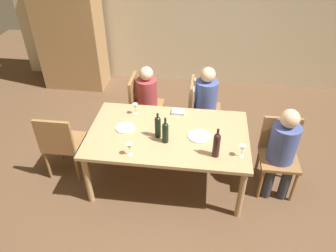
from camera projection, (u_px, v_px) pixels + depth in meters
The scene contains 21 objects.
ground_plane at pixel (168, 177), 4.13m from camera, with size 10.00×10.00×0.00m, color brown.
rear_room_partition at pixel (188, 10), 5.55m from camera, with size 6.40×0.12×2.70m, color beige.
armoire_cabinet at pixel (69, 28), 5.54m from camera, with size 1.18×0.62×2.18m.
dining_table at pixel (168, 138), 3.75m from camera, with size 1.87×1.12×0.73m.
chair_far_right at pixel (197, 102), 4.51m from camera, with size 0.46×0.44×0.92m.
chair_far_left at pixel (142, 102), 4.62m from camera, with size 0.44×0.44×0.92m.
chair_right_end at pixel (279, 150), 3.76m from camera, with size 0.44×0.44×0.92m.
chair_left_end at pixel (61, 142), 3.88m from camera, with size 0.44×0.44×0.92m.
person_woman_host at pixel (208, 99), 4.45m from camera, with size 0.35×0.31×1.14m.
person_man_bearded at pixel (149, 96), 4.55m from camera, with size 0.33×0.29×1.10m.
person_man_guest at pixel (283, 148), 3.59m from camera, with size 0.31×0.36×1.15m.
wine_bottle_tall_green at pixel (165, 132), 3.49m from camera, with size 0.07×0.07×0.32m.
wine_bottle_dark_red at pixel (158, 126), 3.57m from camera, with size 0.07×0.07×0.31m.
wine_bottle_short_olive at pixel (217, 144), 3.29m from camera, with size 0.08×0.08×0.35m.
wine_glass_near_left at pixel (242, 149), 3.31m from camera, with size 0.07×0.07×0.15m.
wine_glass_centre at pixel (129, 147), 3.33m from camera, with size 0.07×0.07×0.15m.
wine_glass_near_right at pixel (135, 107), 3.96m from camera, with size 0.07×0.07×0.15m.
dinner_plate_host at pixel (199, 136), 3.64m from camera, with size 0.26×0.26×0.01m, color silver.
dinner_plate_guest_left at pixel (125, 128), 3.77m from camera, with size 0.23×0.23×0.01m, color silver.
folded_napkin at pixel (178, 112), 4.04m from camera, with size 0.16×0.12×0.03m, color #ADC6D6.
handbag at pixel (79, 146), 4.48m from camera, with size 0.28×0.12×0.22m, color brown.
Camera 1 is at (0.37, -2.92, 2.98)m, focal length 33.97 mm.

